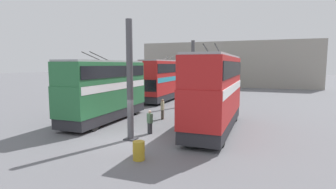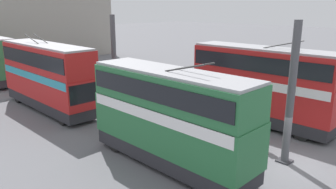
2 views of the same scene
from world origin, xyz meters
TOP-DOWN VIEW (x-y plane):
  - ground_plane at (0.00, 0.00)m, footprint 240.00×240.00m
  - support_column_near at (0.27, 0.00)m, footprint 0.71×0.71m
  - support_column_far at (15.04, 0.00)m, footprint 0.71×0.71m
  - bus_left_near at (4.33, -4.46)m, footprint 10.16×2.54m
  - bus_right_near at (4.34, 4.46)m, footprint 9.45×2.54m
  - bus_right_mid at (17.62, 4.46)m, footprint 10.73×2.54m
  - person_aisle_foreground at (1.94, -0.55)m, footprint 0.45×0.48m
  - person_by_left_row at (5.70, -2.30)m, footprint 0.47×0.36m
  - person_aisle_midway at (6.58, 0.36)m, footprint 0.46×0.31m

SIDE VIEW (x-z plane):
  - ground_plane at x=0.00m, z-range 0.00..0.00m
  - person_aisle_foreground at x=1.94m, z-range 0.04..1.63m
  - person_by_left_row at x=5.70m, z-range 0.05..1.73m
  - person_aisle_midway at x=6.58m, z-range 0.05..1.78m
  - bus_right_near at x=4.34m, z-range 0.03..5.60m
  - bus_right_mid at x=17.62m, z-range 0.05..5.83m
  - bus_left_near at x=4.33m, z-range 0.05..5.94m
  - support_column_near at x=0.27m, z-range -0.12..7.18m
  - support_column_far at x=15.04m, z-range -0.12..7.18m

